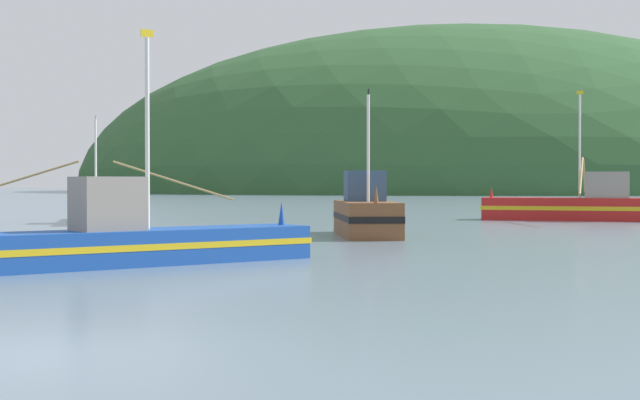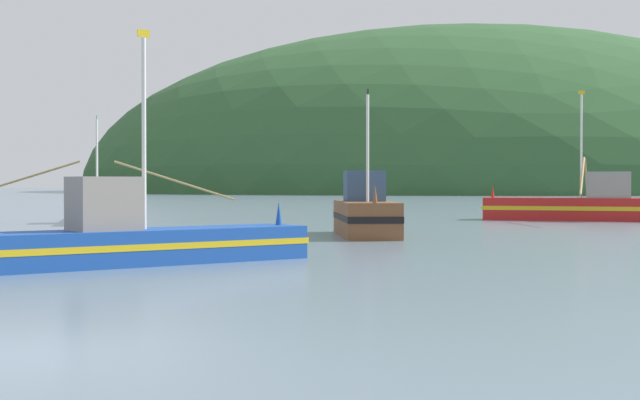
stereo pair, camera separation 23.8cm
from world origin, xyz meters
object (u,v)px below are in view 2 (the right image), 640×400
at_px(fishing_boat_brown, 366,214).
at_px(fishing_boat_teal, 97,210).
at_px(fishing_boat_red, 588,205).
at_px(fishing_boat_blue, 141,240).

distance_m(fishing_boat_brown, fishing_boat_teal, 19.21).
xyz_separation_m(fishing_boat_red, fishing_boat_blue, (-11.84, -32.52, -0.24)).
height_order(fishing_boat_brown, fishing_boat_red, fishing_boat_red).
bearing_deg(fishing_boat_teal, fishing_boat_brown, -144.46).
bearing_deg(fishing_boat_teal, fishing_boat_blue, -176.01).
bearing_deg(fishing_boat_blue, fishing_boat_teal, 70.67).
bearing_deg(fishing_boat_teal, fishing_boat_red, -97.82).
relative_size(fishing_boat_brown, fishing_boat_blue, 0.83).
height_order(fishing_boat_teal, fishing_boat_red, fishing_boat_red).
bearing_deg(fishing_boat_red, fishing_boat_teal, 21.25).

